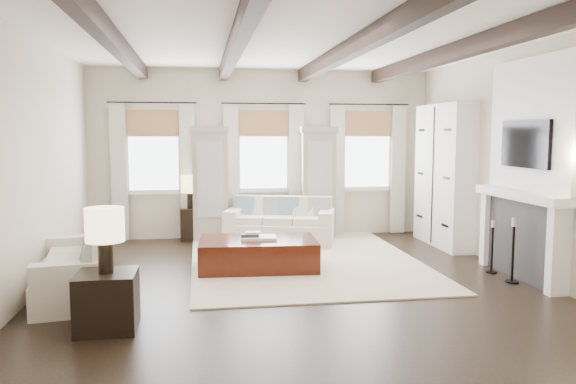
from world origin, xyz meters
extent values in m
plane|color=black|center=(0.00, 0.00, 0.00)|extent=(7.50, 7.50, 0.00)
cube|color=beige|center=(0.00, 3.75, 1.60)|extent=(6.50, 0.04, 3.20)
cube|color=beige|center=(0.00, -3.75, 1.60)|extent=(6.50, 0.04, 3.20)
cube|color=beige|center=(-3.25, 0.00, 1.60)|extent=(0.04, 7.50, 3.20)
cube|color=beige|center=(3.25, 0.00, 1.60)|extent=(0.04, 7.50, 3.20)
cube|color=white|center=(0.00, 0.00, 3.20)|extent=(6.50, 7.50, 0.04)
cube|color=black|center=(-2.20, 0.00, 3.08)|extent=(0.16, 7.40, 0.22)
cube|color=black|center=(-0.75, 0.00, 3.08)|extent=(0.16, 7.40, 0.22)
cube|color=black|center=(0.75, 0.00, 3.08)|extent=(0.16, 7.40, 0.22)
cube|color=black|center=(2.20, 0.00, 3.08)|extent=(0.16, 7.40, 0.22)
cube|color=white|center=(-2.05, 3.72, 1.65)|extent=(0.90, 0.03, 1.45)
cube|color=#A57446|center=(-2.05, 3.66, 2.18)|extent=(0.94, 0.04, 0.50)
cube|color=beige|center=(-2.67, 3.62, 1.27)|extent=(0.28, 0.08, 2.50)
cube|color=beige|center=(-1.43, 3.62, 1.27)|extent=(0.28, 0.08, 2.50)
cylinder|color=black|center=(-2.05, 3.61, 2.55)|extent=(1.60, 0.02, 0.02)
cube|color=white|center=(0.00, 3.72, 1.65)|extent=(0.90, 0.03, 1.45)
cube|color=#A57446|center=(0.00, 3.66, 2.18)|extent=(0.94, 0.04, 0.50)
cube|color=beige|center=(-0.62, 3.62, 1.27)|extent=(0.28, 0.08, 2.50)
cube|color=beige|center=(0.62, 3.62, 1.27)|extent=(0.28, 0.08, 2.50)
cylinder|color=black|center=(0.00, 3.61, 2.55)|extent=(1.60, 0.02, 0.02)
cube|color=white|center=(2.05, 3.72, 1.65)|extent=(0.90, 0.03, 1.45)
cube|color=#A57446|center=(2.05, 3.66, 2.18)|extent=(0.94, 0.04, 0.50)
cube|color=beige|center=(1.43, 3.62, 1.27)|extent=(0.28, 0.08, 2.50)
cube|color=beige|center=(2.67, 3.62, 1.27)|extent=(0.28, 0.08, 2.50)
cylinder|color=black|center=(2.05, 3.61, 2.55)|extent=(1.60, 0.02, 0.02)
cube|color=#A4A091|center=(-1.02, 3.53, 1.00)|extent=(0.64, 0.38, 2.00)
cube|color=#B2B7BA|center=(-1.02, 3.33, 1.15)|extent=(0.48, 0.02, 1.40)
cube|color=#A4A091|center=(-1.02, 3.53, 2.06)|extent=(0.70, 0.42, 0.12)
cube|color=#A4A091|center=(1.02, 3.53, 1.00)|extent=(0.64, 0.38, 2.00)
cube|color=#B2B7BA|center=(1.02, 3.33, 1.15)|extent=(0.48, 0.02, 1.40)
cube|color=#A4A091|center=(1.02, 3.53, 2.06)|extent=(0.70, 0.42, 0.12)
cube|color=#272629|center=(3.16, 0.00, 0.55)|extent=(0.18, 1.50, 1.10)
cube|color=black|center=(3.13, 0.00, 0.40)|extent=(0.10, 0.90, 0.70)
cube|color=white|center=(3.12, -0.82, 0.55)|extent=(0.26, 0.14, 1.10)
cube|color=white|center=(3.12, 0.82, 0.55)|extent=(0.26, 0.14, 1.10)
cube|color=white|center=(3.09, 0.00, 1.16)|extent=(0.32, 1.90, 0.12)
cube|color=white|center=(3.20, 0.00, 2.10)|extent=(0.10, 1.90, 1.80)
cube|color=black|center=(3.13, 0.00, 1.85)|extent=(0.07, 1.10, 0.64)
cube|color=silver|center=(3.05, 2.35, 1.25)|extent=(0.40, 1.70, 2.50)
cube|color=black|center=(2.84, 2.35, 1.25)|extent=(0.01, 0.02, 2.40)
cube|color=beige|center=(0.39, 1.63, 0.01)|extent=(3.48, 4.72, 0.02)
cube|color=silver|center=(0.21, 2.99, 0.18)|extent=(2.10, 1.38, 0.37)
cube|color=silver|center=(0.31, 3.31, 0.60)|extent=(1.82, 0.71, 0.46)
cube|color=silver|center=(-0.60, 3.23, 0.49)|extent=(0.46, 0.86, 0.24)
cube|color=silver|center=(1.02, 2.75, 0.49)|extent=(0.46, 0.86, 0.24)
cube|color=silver|center=(-0.31, 3.10, 0.43)|extent=(0.65, 0.68, 0.13)
cube|color=silver|center=(0.20, 2.95, 0.43)|extent=(0.65, 0.68, 0.13)
cube|color=silver|center=(0.71, 2.80, 0.43)|extent=(0.65, 0.68, 0.13)
cube|color=slate|center=(-0.40, 3.36, 0.63)|extent=(0.43, 0.30, 0.40)
cube|color=silver|center=(-0.14, 3.28, 0.63)|extent=(0.43, 0.30, 0.40)
cube|color=#B7B99E|center=(0.13, 3.20, 0.63)|extent=(0.43, 0.30, 0.40)
cube|color=slate|center=(0.39, 3.13, 0.63)|extent=(0.43, 0.30, 0.40)
cube|color=silver|center=(0.66, 3.05, 0.63)|extent=(0.43, 0.30, 0.40)
cube|color=#B7B99E|center=(0.93, 2.97, 0.63)|extent=(0.43, 0.30, 0.40)
cube|color=silver|center=(-2.75, 0.09, 0.18)|extent=(1.15, 2.01, 0.36)
cube|color=silver|center=(-2.42, 0.14, 0.59)|extent=(0.48, 1.82, 0.45)
cube|color=silver|center=(-2.88, 0.91, 0.48)|extent=(0.84, 0.36, 0.24)
cube|color=silver|center=(-2.62, -0.73, 0.48)|extent=(0.84, 0.36, 0.24)
cube|color=silver|center=(-2.88, 0.60, 0.43)|extent=(0.62, 0.59, 0.13)
cube|color=silver|center=(-2.79, 0.08, 0.43)|extent=(0.62, 0.59, 0.13)
cube|color=silver|center=(-2.71, -0.44, 0.43)|extent=(0.62, 0.59, 0.13)
cube|color=slate|center=(-2.68, 0.79, 0.62)|extent=(0.25, 0.41, 0.40)
cube|color=silver|center=(-2.64, 0.52, 0.62)|extent=(0.25, 0.41, 0.40)
cube|color=#B7B99E|center=(-2.60, 0.25, 0.62)|extent=(0.25, 0.41, 0.40)
cube|color=slate|center=(-2.55, -0.02, 0.62)|extent=(0.25, 0.41, 0.40)
cube|color=silver|center=(-2.51, -0.29, 0.62)|extent=(0.25, 0.41, 0.40)
cube|color=#B7B99E|center=(-2.47, -0.55, 0.62)|extent=(0.25, 0.41, 0.40)
cube|color=black|center=(-0.38, 1.10, 0.22)|extent=(1.76, 1.16, 0.45)
cube|color=white|center=(-0.37, 1.12, 0.47)|extent=(0.52, 0.41, 0.04)
cube|color=#262628|center=(-0.50, 1.12, 0.51)|extent=(0.27, 0.21, 0.04)
cube|color=beige|center=(-0.45, 1.12, 0.54)|extent=(0.23, 0.18, 0.03)
cube|color=black|center=(-2.17, -1.21, 0.29)|extent=(0.59, 0.59, 0.59)
cylinder|color=black|center=(-2.17, -1.21, 0.75)|extent=(0.15, 0.15, 0.32)
cylinder|color=#F9D89E|center=(-2.17, -1.21, 1.08)|extent=(0.39, 0.39, 0.34)
cube|color=black|center=(-1.38, 3.57, 0.30)|extent=(0.40, 0.40, 0.60)
cylinder|color=black|center=(-1.38, 3.57, 0.74)|extent=(0.14, 0.14, 0.30)
cylinder|color=#F9D89E|center=(-1.38, 3.57, 1.05)|extent=(0.36, 0.36, 0.32)
cylinder|color=black|center=(2.90, -0.18, 0.01)|extent=(0.18, 0.18, 0.02)
cylinder|color=black|center=(2.90, -0.18, 0.39)|extent=(0.03, 0.03, 0.77)
cylinder|color=beige|center=(2.90, -0.18, 0.82)|extent=(0.07, 0.07, 0.11)
cylinder|color=black|center=(2.90, 0.35, 0.01)|extent=(0.15, 0.15, 0.02)
cylinder|color=black|center=(2.90, 0.35, 0.34)|extent=(0.03, 0.03, 0.67)
cylinder|color=beige|center=(2.90, 0.35, 0.71)|extent=(0.06, 0.06, 0.10)
camera|label=1|loc=(-1.22, -6.97, 1.99)|focal=35.00mm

